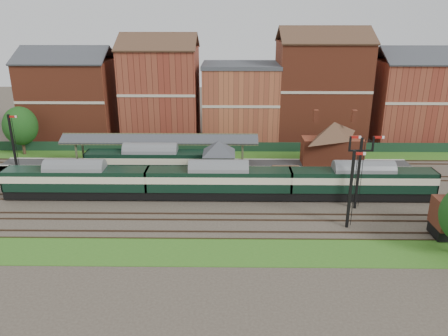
{
  "coord_description": "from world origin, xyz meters",
  "views": [
    {
      "loc": [
        -1.75,
        -46.24,
        20.18
      ],
      "look_at": [
        -2.38,
        2.0,
        3.0
      ],
      "focal_mm": 35.0,
      "sensor_mm": 36.0,
      "label": 1
    }
  ],
  "objects_px": {
    "signal_box": "(219,163)",
    "platform_railcar": "(151,162)",
    "semaphore_bracket": "(359,168)",
    "dmu_train": "(219,180)"
  },
  "relations": [
    {
      "from": "dmu_train",
      "to": "platform_railcar",
      "type": "xyz_separation_m",
      "value": [
        -8.82,
        6.5,
        0.03
      ]
    },
    {
      "from": "dmu_train",
      "to": "semaphore_bracket",
      "type": "bearing_deg",
      "value": -9.46
    },
    {
      "from": "signal_box",
      "to": "dmu_train",
      "type": "xyz_separation_m",
      "value": [
        0.04,
        -3.25,
        -0.98
      ]
    },
    {
      "from": "platform_railcar",
      "to": "semaphore_bracket",
      "type": "bearing_deg",
      "value": -20.7
    },
    {
      "from": "signal_box",
      "to": "platform_railcar",
      "type": "xyz_separation_m",
      "value": [
        -8.78,
        3.25,
        -0.95
      ]
    },
    {
      "from": "semaphore_bracket",
      "to": "dmu_train",
      "type": "height_order",
      "value": "semaphore_bracket"
    },
    {
      "from": "dmu_train",
      "to": "platform_railcar",
      "type": "height_order",
      "value": "platform_railcar"
    },
    {
      "from": "signal_box",
      "to": "platform_railcar",
      "type": "bearing_deg",
      "value": 159.68
    },
    {
      "from": "dmu_train",
      "to": "platform_railcar",
      "type": "distance_m",
      "value": 10.95
    },
    {
      "from": "semaphore_bracket",
      "to": "platform_railcar",
      "type": "relative_size",
      "value": 0.5
    }
  ]
}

